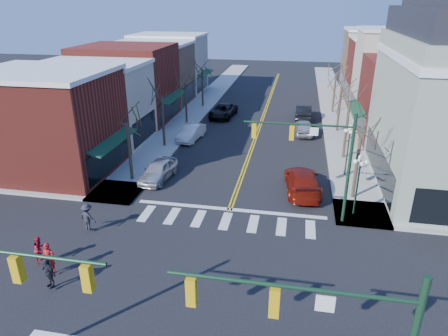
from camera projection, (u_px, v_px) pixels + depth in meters
The scene contains 33 objects.
ground at pixel (203, 283), 20.22m from camera, with size 160.00×160.00×0.00m, color black.
sidewalk_left at pixel (164, 142), 39.78m from camera, with size 3.50×70.00×0.15m, color #9E9B93.
sidewalk_right at pixel (346, 154), 36.80m from camera, with size 3.50×70.00×0.15m, color #9E9B93.
bldg_left_brick_a at pixel (48, 124), 31.93m from camera, with size 10.00×8.50×8.00m, color maroon.
bldg_left_stucco_a at pixel (95, 104), 39.04m from camera, with size 10.00×7.00×7.50m, color #B9B199.
bldg_left_brick_b at pixel (127, 84), 46.08m from camera, with size 10.00×9.00×8.50m, color maroon.
bldg_left_tan at pixel (152, 74), 53.68m from camera, with size 10.00×7.50×7.80m, color #8C6B4D.
bldg_left_stucco_b at pixel (170, 64), 60.61m from camera, with size 10.00×8.00×8.20m, color #B9B199.
bldg_right_brick_a at pixel (416, 101), 39.31m from camera, with size 10.00×8.50×8.00m, color maroon.
bldg_right_stucco at pixel (401, 77), 45.93m from camera, with size 10.00×7.00×10.00m, color #B9B199.
bldg_right_brick_b at pixel (388, 73), 53.01m from camera, with size 10.00×8.00×8.50m, color maroon.
bldg_right_tan at pixel (378, 62), 60.15m from camera, with size 10.00×8.00×9.00m, color #8C6B4D.
traffic_mast_far_right at pixel (319, 152), 24.13m from camera, with size 6.60×0.28×7.20m.
lamppost_corner at pixel (359, 175), 25.36m from camera, with size 0.36×0.36×4.33m.
lamppost_midblock at pixel (349, 142), 31.24m from camera, with size 0.36×0.36×4.33m.
tree_left_a at pixel (130, 152), 30.68m from camera, with size 0.24×0.24×4.76m, color #382B21.
tree_left_b at pixel (163, 122), 37.86m from camera, with size 0.24×0.24×5.04m, color #382B21.
tree_left_c at pixel (186, 104), 45.19m from camera, with size 0.24×0.24×4.55m, color #382B21.
tree_left_d at pixel (203, 88), 52.36m from camera, with size 0.24×0.24×4.90m, color #382B21.
tree_right_a at pixel (356, 169), 27.84m from camera, with size 0.24×0.24×4.62m, color #382B21.
tree_right_b at pixel (346, 131), 34.97m from camera, with size 0.24×0.24×5.18m, color #382B21.
tree_right_c at pixel (339, 110), 42.27m from camera, with size 0.24×0.24×4.83m, color #382B21.
tree_right_d at pixel (334, 93), 49.48m from camera, with size 0.24×0.24×4.97m, color #382B21.
car_left_near at pixel (158, 170), 31.52m from camera, with size 1.83×4.55×1.55m, color silver.
car_left_mid at pixel (191, 133), 40.50m from camera, with size 1.60×4.58×1.51m, color silver.
car_left_far at pixel (223, 111), 48.33m from camera, with size 2.54×5.51×1.53m, color black.
car_right_near at pixel (302, 181), 29.49m from camera, with size 2.36×5.80×1.68m, color maroon.
car_right_mid at pixel (304, 127), 42.15m from camera, with size 1.84×4.58×1.56m, color #BCBDC1.
car_right_far at pixel (304, 112), 47.56m from camera, with size 1.80×5.15×1.70m, color black.
pedestrian_red_a at pixel (49, 259), 20.39m from camera, with size 0.64×0.42×1.76m, color #AB1215.
pedestrian_red_b at pixel (40, 249), 21.33m from camera, with size 0.75×0.58×1.53m, color #AB1226.
pedestrian_dark_a at pixel (49, 273), 19.45m from camera, with size 0.95×0.40×1.63m, color black.
pedestrian_dark_b at pixel (88, 217), 24.30m from camera, with size 1.13×0.65×1.75m, color #212129.
Camera 1 is at (4.05, -15.86, 13.27)m, focal length 32.00 mm.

